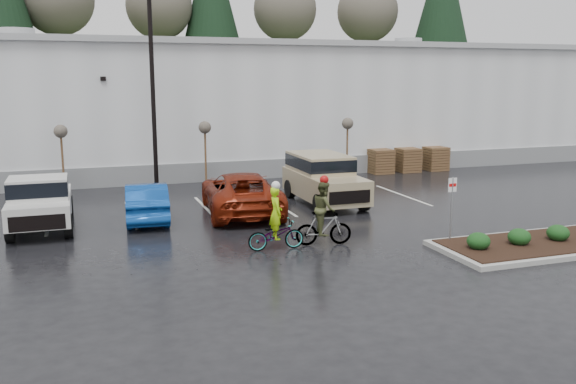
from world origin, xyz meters
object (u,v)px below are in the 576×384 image
object	(u,v)px
sapling_east	(348,127)
car_red	(241,193)
sapling_west	(61,135)
suv_tan	(325,180)
cyclist_olive	(324,220)
pickup_white	(41,200)
sapling_mid	(205,131)
lamppost	(152,68)
fire_lane_sign	(452,202)
car_blue	(147,202)
pallet_stack_c	(435,159)
pallet_stack_b	(408,160)
pallet_stack_a	(380,161)
cyclist_hivis	(276,228)

from	to	relation	value
sapling_east	car_red	world-z (taller)	sapling_east
sapling_west	suv_tan	world-z (taller)	sapling_west
cyclist_olive	sapling_east	bearing A→B (deg)	-17.53
pickup_white	sapling_mid	bearing A→B (deg)	40.25
cyclist_olive	lamppost	bearing A→B (deg)	30.84
sapling_west	fire_lane_sign	size ratio (longest dim) A/B	1.45
sapling_west	cyclist_olive	size ratio (longest dim) A/B	1.41
sapling_west	car_blue	distance (m)	7.16
car_red	pallet_stack_c	bearing A→B (deg)	-145.52
sapling_west	pallet_stack_c	xyz separation A→B (m)	(20.00, 1.00, -2.05)
pickup_white	car_red	distance (m)	7.31
lamppost	pickup_white	bearing A→B (deg)	-132.64
pallet_stack_b	car_red	distance (m)	13.59
sapling_east	fire_lane_sign	distance (m)	13.06
lamppost	car_blue	size ratio (longest dim) A/B	2.14
sapling_mid	pickup_white	world-z (taller)	sapling_mid
pallet_stack_a	pallet_stack_b	size ratio (longest dim) A/B	1.00
pallet_stack_b	car_blue	distance (m)	16.81
pallet_stack_b	fire_lane_sign	distance (m)	15.23
pickup_white	cyclist_hivis	world-z (taller)	cyclist_hivis
pallet_stack_c	pallet_stack_b	bearing A→B (deg)	180.00
fire_lane_sign	sapling_mid	bearing A→B (deg)	112.49
pallet_stack_a	pallet_stack_c	bearing A→B (deg)	0.00
lamppost	sapling_mid	bearing A→B (deg)	21.80
fire_lane_sign	suv_tan	size ratio (longest dim) A/B	0.43
sapling_east	cyclist_hivis	xyz separation A→B (m)	(-7.64, -11.50, -2.05)
lamppost	pallet_stack_b	distance (m)	15.19
sapling_mid	fire_lane_sign	bearing A→B (deg)	-67.51
pallet_stack_b	pallet_stack_c	size ratio (longest dim) A/B	1.00
lamppost	cyclist_olive	world-z (taller)	lamppost
sapling_mid	pallet_stack_a	distance (m)	10.26
sapling_west	pallet_stack_b	xyz separation A→B (m)	(18.20, 1.00, -2.05)
sapling_east	car_red	bearing A→B (deg)	-140.09
cyclist_hivis	sapling_east	bearing A→B (deg)	-32.13
sapling_east	cyclist_olive	distance (m)	13.13
sapling_east	car_blue	size ratio (longest dim) A/B	0.74
sapling_east	suv_tan	xyz separation A→B (m)	(-3.55, -5.56, -1.70)
car_blue	cyclist_hivis	xyz separation A→B (m)	(3.36, -5.32, -0.03)
lamppost	pallet_stack_c	size ratio (longest dim) A/B	6.83
pallet_stack_a	suv_tan	size ratio (longest dim) A/B	0.26
sapling_west	pallet_stack_c	size ratio (longest dim) A/B	2.37
sapling_east	pallet_stack_c	xyz separation A→B (m)	(6.00, 1.00, -2.05)
pallet_stack_a	cyclist_hivis	bearing A→B (deg)	-129.05
sapling_mid	cyclist_hivis	world-z (taller)	sapling_mid
cyclist_hivis	pickup_white	bearing A→B (deg)	53.75
sapling_mid	fire_lane_sign	xyz separation A→B (m)	(5.30, -12.80, -1.32)
sapling_west	pallet_stack_b	bearing A→B (deg)	3.14
sapling_mid	fire_lane_sign	world-z (taller)	sapling_mid
sapling_west	pallet_stack_a	size ratio (longest dim) A/B	2.37
cyclist_hivis	cyclist_olive	xyz separation A→B (m)	(1.60, -0.00, 0.15)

